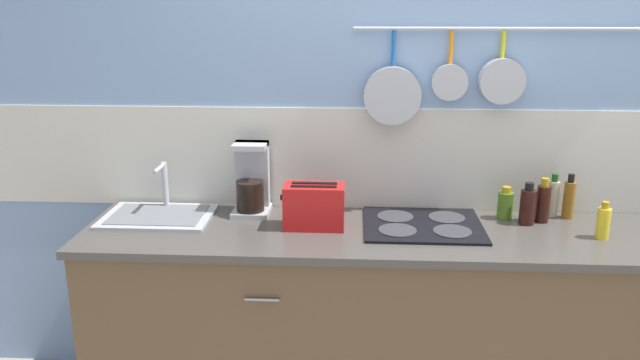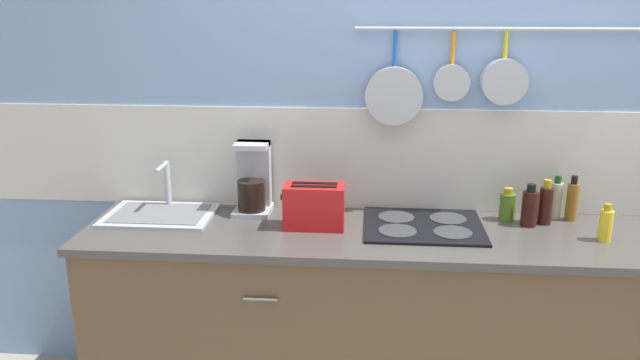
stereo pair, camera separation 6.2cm
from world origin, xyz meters
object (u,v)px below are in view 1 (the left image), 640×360
Objects in this scene: coffee_maker at (252,184)px; bottle_vinegar at (569,199)px; toaster at (314,206)px; bottle_olive_oil at (528,206)px; bottle_cooking_wine at (505,205)px; bottle_hot_sauce at (553,197)px; bottle_sesame_oil at (603,222)px; bottle_dish_soap at (543,203)px.

bottle_vinegar is at bearing 0.07° from coffee_maker.
toaster is 1.46× the size of bottle_olive_oil.
bottle_cooking_wine is at bearing 141.15° from bottle_olive_oil.
bottle_hot_sauce is at bearing 39.17° from bottle_olive_oil.
bottle_vinegar is 0.26m from bottle_sesame_oil.
coffee_maker reaches higher than bottle_dish_soap.
bottle_dish_soap is at bearing 7.29° from toaster.
bottle_cooking_wine is 0.11m from bottle_olive_oil.
toaster is at bearing 177.21° from bottle_sesame_oil.
bottle_dish_soap is 1.01× the size of bottle_hot_sauce.
toaster is 1.84× the size of bottle_cooking_wine.
bottle_cooking_wine is at bearing 10.74° from toaster.
bottle_vinegar reaches higher than bottle_hot_sauce.
coffee_maker is 1.18m from bottle_cooking_wine.
toaster reaches higher than bottle_olive_oil.
bottle_dish_soap is 0.98× the size of bottle_vinegar.
bottle_olive_oil is 1.19× the size of bottle_sesame_oil.
bottle_olive_oil is at bearing 149.99° from bottle_sesame_oil.
coffee_maker is at bearing 175.90° from bottle_olive_oil.
coffee_maker is 1.60× the size of bottle_vinegar.
bottle_vinegar reaches higher than bottle_sesame_oil.
toaster is at bearing -168.80° from bottle_hot_sauce.
bottle_cooking_wine is at bearing -167.07° from bottle_hot_sauce.
toaster is 1.17m from bottle_vinegar.
bottle_sesame_oil is at bearing -44.07° from bottle_dish_soap.
bottle_sesame_oil is (0.06, -0.25, -0.02)m from bottle_vinegar.
coffee_maker is 2.09× the size of bottle_sesame_oil.
bottle_vinegar is at bearing 24.09° from bottle_dish_soap.
bottle_dish_soap is at bearing -155.91° from bottle_vinegar.
bottle_sesame_oil is at bearing -2.79° from toaster.
bottle_sesame_oil is at bearing -75.46° from bottle_vinegar.
bottle_cooking_wine is 0.73× the size of bottle_vinegar.
bottle_hot_sauce is (1.09, 0.22, -0.01)m from toaster.
bottle_sesame_oil is (0.20, -0.19, -0.02)m from bottle_dish_soap.
coffee_maker reaches higher than bottle_cooking_wine.
bottle_vinegar is (1.47, 0.00, -0.05)m from coffee_maker.
bottle_sesame_oil is (1.53, -0.25, -0.07)m from coffee_maker.
bottle_sesame_oil is (0.36, -0.22, 0.00)m from bottle_cooking_wine.
coffee_maker reaches higher than bottle_hot_sauce.
bottle_hot_sauce reaches higher than bottle_cooking_wine.
bottle_vinegar is at bearing 5.08° from bottle_cooking_wine.
bottle_hot_sauce reaches higher than toaster.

